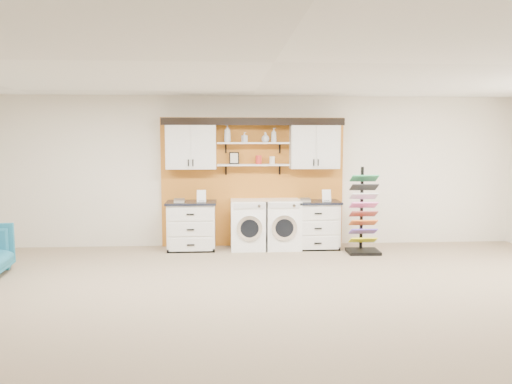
{
  "coord_description": "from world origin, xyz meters",
  "views": [
    {
      "loc": [
        -0.53,
        -5.34,
        1.98
      ],
      "look_at": [
        -0.04,
        2.3,
        1.19
      ],
      "focal_mm": 35.0,
      "sensor_mm": 36.0,
      "label": 1
    }
  ],
  "objects": [
    {
      "name": "floor",
      "position": [
        0.0,
        0.0,
        0.0
      ],
      "size": [
        10.0,
        10.0,
        0.0
      ],
      "primitive_type": "plane",
      "color": "gray",
      "rests_on": "ground"
    },
    {
      "name": "crown_molding",
      "position": [
        0.0,
        3.81,
        2.33
      ],
      "size": [
        3.3,
        0.41,
        0.13
      ],
      "color": "black",
      "rests_on": "wall_back"
    },
    {
      "name": "soap_bottle_d",
      "position": [
        0.38,
        3.8,
        2.08
      ],
      "size": [
        0.14,
        0.14,
        0.26
      ],
      "primitive_type": "imported",
      "rotation": [
        0.0,
        0.0,
        0.99
      ],
      "color": "silver",
      "rests_on": "shelf_upper"
    },
    {
      "name": "upper_cabinet_left",
      "position": [
        -1.13,
        3.79,
        1.88
      ],
      "size": [
        0.9,
        0.35,
        0.84
      ],
      "color": "white",
      "rests_on": "wall_back"
    },
    {
      "name": "soap_bottle_a",
      "position": [
        -0.47,
        3.8,
        2.1
      ],
      "size": [
        0.14,
        0.14,
        0.32
      ],
      "primitive_type": "imported",
      "rotation": [
        0.0,
        0.0,
        -1.7
      ],
      "color": "silver",
      "rests_on": "shelf_upper"
    },
    {
      "name": "upper_cabinet_right",
      "position": [
        1.13,
        3.79,
        1.88
      ],
      "size": [
        0.9,
        0.35,
        0.84
      ],
      "color": "white",
      "rests_on": "wall_back"
    },
    {
      "name": "canister_red",
      "position": [
        0.1,
        3.8,
        1.62
      ],
      "size": [
        0.11,
        0.11,
        0.16
      ],
      "primitive_type": "cylinder",
      "color": "red",
      "rests_on": "shelf_lower"
    },
    {
      "name": "base_cabinet_right",
      "position": [
        1.13,
        3.64,
        0.44
      ],
      "size": [
        0.89,
        0.66,
        0.87
      ],
      "color": "white",
      "rests_on": "floor"
    },
    {
      "name": "accent_panel",
      "position": [
        0.0,
        3.96,
        1.2
      ],
      "size": [
        3.4,
        0.07,
        2.4
      ],
      "primitive_type": "cube",
      "color": "#BB6C20",
      "rests_on": "wall_back"
    },
    {
      "name": "soap_bottle_b",
      "position": [
        -0.16,
        3.8,
        2.04
      ],
      "size": [
        0.11,
        0.11,
        0.18
      ],
      "primitive_type": "imported",
      "rotation": [
        0.0,
        0.0,
        2.07
      ],
      "color": "silver",
      "rests_on": "shelf_upper"
    },
    {
      "name": "wall_front",
      "position": [
        0.0,
        -4.0,
        1.4
      ],
      "size": [
        10.0,
        0.0,
        10.0
      ],
      "primitive_type": "plane",
      "rotation": [
        -1.57,
        0.0,
        0.0
      ],
      "color": "silver",
      "rests_on": "floor"
    },
    {
      "name": "base_cabinet_left",
      "position": [
        -1.13,
        3.64,
        0.44
      ],
      "size": [
        0.9,
        0.66,
        0.88
      ],
      "color": "white",
      "rests_on": "floor"
    },
    {
      "name": "washer",
      "position": [
        -0.09,
        3.64,
        0.45
      ],
      "size": [
        0.64,
        0.71,
        0.9
      ],
      "color": "white",
      "rests_on": "floor"
    },
    {
      "name": "wall_back",
      "position": [
        0.0,
        4.0,
        1.4
      ],
      "size": [
        10.0,
        0.0,
        10.0
      ],
      "primitive_type": "plane",
      "rotation": [
        1.57,
        0.0,
        0.0
      ],
      "color": "silver",
      "rests_on": "floor"
    },
    {
      "name": "ceiling",
      "position": [
        0.0,
        0.0,
        2.8
      ],
      "size": [
        10.0,
        10.0,
        0.0
      ],
      "primitive_type": "plane",
      "rotation": [
        3.14,
        0.0,
        0.0
      ],
      "color": "white",
      "rests_on": "wall_back"
    },
    {
      "name": "soap_bottle_c",
      "position": [
        0.22,
        3.8,
        2.04
      ],
      "size": [
        0.19,
        0.19,
        0.18
      ],
      "primitive_type": "imported",
      "rotation": [
        0.0,
        0.0,
        4.27
      ],
      "color": "silver",
      "rests_on": "shelf_upper"
    },
    {
      "name": "dryer",
      "position": [
        0.52,
        3.64,
        0.45
      ],
      "size": [
        0.65,
        0.71,
        0.9
      ],
      "color": "white",
      "rests_on": "floor"
    },
    {
      "name": "picture_frame",
      "position": [
        -0.35,
        3.85,
        1.66
      ],
      "size": [
        0.18,
        0.02,
        0.22
      ],
      "color": "black",
      "rests_on": "shelf_lower"
    },
    {
      "name": "canister_cream",
      "position": [
        0.35,
        3.8,
        1.61
      ],
      "size": [
        0.1,
        0.1,
        0.14
      ],
      "primitive_type": "cylinder",
      "color": "silver",
      "rests_on": "shelf_lower"
    },
    {
      "name": "shelf_lower",
      "position": [
        0.0,
        3.8,
        1.53
      ],
      "size": [
        1.32,
        0.28,
        0.03
      ],
      "primitive_type": "cube",
      "color": "white",
      "rests_on": "wall_back"
    },
    {
      "name": "shelf_upper",
      "position": [
        0.0,
        3.8,
        1.93
      ],
      "size": [
        1.32,
        0.28,
        0.03
      ],
      "primitive_type": "cube",
      "color": "white",
      "rests_on": "wall_back"
    },
    {
      "name": "sample_rack",
      "position": [
        1.9,
        3.18,
        0.5
      ],
      "size": [
        0.56,
        0.48,
        1.52
      ],
      "rotation": [
        0.0,
        0.0,
        -0.03
      ],
      "color": "black",
      "rests_on": "floor"
    }
  ]
}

